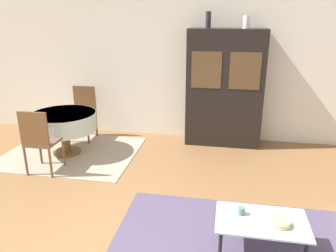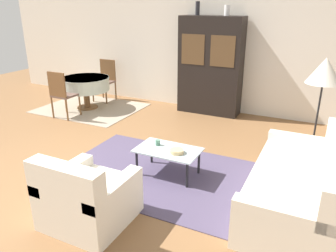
{
  "view_description": "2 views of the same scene",
  "coord_description": "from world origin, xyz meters",
  "px_view_note": "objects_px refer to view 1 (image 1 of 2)",
  "views": [
    {
      "loc": [
        0.92,
        -2.54,
        2.33
      ],
      "look_at": [
        0.2,
        1.4,
        0.95
      ],
      "focal_mm": 35.0,
      "sensor_mm": 36.0,
      "label": 1
    },
    {
      "loc": [
        3.19,
        -3.44,
        2.34
      ],
      "look_at": [
        1.34,
        0.33,
        0.75
      ],
      "focal_mm": 35.0,
      "sensor_mm": 36.0,
      "label": 2
    }
  ],
  "objects_px": {
    "bowl": "(280,223)",
    "vase_tall": "(208,20)",
    "vase_short": "(246,22)",
    "coffee_table": "(261,224)",
    "dining_chair_far": "(83,110)",
    "dining_table": "(64,122)",
    "display_cabinet": "(225,89)",
    "cup": "(241,211)",
    "dining_chair_near": "(39,138)"
  },
  "relations": [
    {
      "from": "cup",
      "to": "dining_table",
      "type": "bearing_deg",
      "value": 146.19
    },
    {
      "from": "bowl",
      "to": "vase_tall",
      "type": "xyz_separation_m",
      "value": [
        -0.95,
        3.07,
        1.8
      ]
    },
    {
      "from": "bowl",
      "to": "vase_tall",
      "type": "relative_size",
      "value": 0.69
    },
    {
      "from": "dining_chair_near",
      "to": "vase_short",
      "type": "relative_size",
      "value": 4.84
    },
    {
      "from": "dining_chair_near",
      "to": "bowl",
      "type": "bearing_deg",
      "value": -21.7
    },
    {
      "from": "display_cabinet",
      "to": "dining_chair_near",
      "type": "relative_size",
      "value": 2.08
    },
    {
      "from": "dining_chair_near",
      "to": "vase_tall",
      "type": "bearing_deg",
      "value": 37.15
    },
    {
      "from": "vase_short",
      "to": "dining_chair_far",
      "type": "bearing_deg",
      "value": -175.81
    },
    {
      "from": "display_cabinet",
      "to": "bowl",
      "type": "bearing_deg",
      "value": -78.65
    },
    {
      "from": "display_cabinet",
      "to": "cup",
      "type": "distance_m",
      "value": 3.02
    },
    {
      "from": "cup",
      "to": "display_cabinet",
      "type": "bearing_deg",
      "value": 94.96
    },
    {
      "from": "dining_table",
      "to": "vase_tall",
      "type": "xyz_separation_m",
      "value": [
        2.32,
        0.99,
        1.65
      ]
    },
    {
      "from": "bowl",
      "to": "vase_short",
      "type": "distance_m",
      "value": 3.55
    },
    {
      "from": "display_cabinet",
      "to": "vase_tall",
      "type": "relative_size",
      "value": 7.56
    },
    {
      "from": "display_cabinet",
      "to": "dining_chair_far",
      "type": "height_order",
      "value": "display_cabinet"
    },
    {
      "from": "vase_tall",
      "to": "bowl",
      "type": "bearing_deg",
      "value": -72.73
    },
    {
      "from": "dining_chair_far",
      "to": "vase_tall",
      "type": "distance_m",
      "value": 2.86
    },
    {
      "from": "dining_chair_near",
      "to": "display_cabinet",
      "type": "bearing_deg",
      "value": 33.47
    },
    {
      "from": "coffee_table",
      "to": "dining_chair_far",
      "type": "distance_m",
      "value": 4.19
    },
    {
      "from": "coffee_table",
      "to": "dining_chair_near",
      "type": "distance_m",
      "value": 3.36
    },
    {
      "from": "vase_tall",
      "to": "vase_short",
      "type": "height_order",
      "value": "vase_tall"
    },
    {
      "from": "dining_chair_far",
      "to": "vase_tall",
      "type": "relative_size",
      "value": 3.63
    },
    {
      "from": "coffee_table",
      "to": "vase_tall",
      "type": "distance_m",
      "value": 3.63
    },
    {
      "from": "coffee_table",
      "to": "dining_chair_near",
      "type": "height_order",
      "value": "dining_chair_near"
    },
    {
      "from": "vase_short",
      "to": "display_cabinet",
      "type": "bearing_deg",
      "value": -179.82
    },
    {
      "from": "bowl",
      "to": "vase_short",
      "type": "relative_size",
      "value": 0.92
    },
    {
      "from": "dining_chair_near",
      "to": "cup",
      "type": "xyz_separation_m",
      "value": [
        2.92,
        -1.18,
        -0.14
      ]
    },
    {
      "from": "display_cabinet",
      "to": "dining_table",
      "type": "bearing_deg",
      "value": -159.64
    },
    {
      "from": "display_cabinet",
      "to": "cup",
      "type": "xyz_separation_m",
      "value": [
        0.26,
        -2.94,
        -0.61
      ]
    },
    {
      "from": "dining_table",
      "to": "vase_tall",
      "type": "distance_m",
      "value": 3.02
    },
    {
      "from": "cup",
      "to": "bowl",
      "type": "bearing_deg",
      "value": -18.73
    },
    {
      "from": "display_cabinet",
      "to": "cup",
      "type": "relative_size",
      "value": 26.52
    },
    {
      "from": "dining_chair_far",
      "to": "bowl",
      "type": "xyz_separation_m",
      "value": [
        3.28,
        -2.85,
        -0.15
      ]
    },
    {
      "from": "coffee_table",
      "to": "display_cabinet",
      "type": "relative_size",
      "value": 0.43
    },
    {
      "from": "dining_chair_near",
      "to": "vase_tall",
      "type": "height_order",
      "value": "vase_tall"
    },
    {
      "from": "vase_tall",
      "to": "vase_short",
      "type": "distance_m",
      "value": 0.64
    },
    {
      "from": "display_cabinet",
      "to": "dining_chair_far",
      "type": "xyz_separation_m",
      "value": [
        -2.66,
        -0.22,
        -0.47
      ]
    },
    {
      "from": "dining_chair_far",
      "to": "display_cabinet",
      "type": "bearing_deg",
      "value": -175.36
    },
    {
      "from": "dining_chair_near",
      "to": "vase_short",
      "type": "distance_m",
      "value": 3.81
    },
    {
      "from": "dining_chair_far",
      "to": "cup",
      "type": "bearing_deg",
      "value": 136.94
    },
    {
      "from": "dining_table",
      "to": "bowl",
      "type": "bearing_deg",
      "value": -32.36
    },
    {
      "from": "bowl",
      "to": "vase_short",
      "type": "height_order",
      "value": "vase_short"
    },
    {
      "from": "bowl",
      "to": "vase_short",
      "type": "xyz_separation_m",
      "value": [
        -0.32,
        3.07,
        1.77
      ]
    },
    {
      "from": "vase_short",
      "to": "dining_table",
      "type": "bearing_deg",
      "value": -161.53
    },
    {
      "from": "coffee_table",
      "to": "dining_chair_far",
      "type": "relative_size",
      "value": 0.9
    },
    {
      "from": "dining_chair_far",
      "to": "bowl",
      "type": "relative_size",
      "value": 5.24
    },
    {
      "from": "cup",
      "to": "vase_short",
      "type": "bearing_deg",
      "value": 89.18
    },
    {
      "from": "display_cabinet",
      "to": "vase_short",
      "type": "bearing_deg",
      "value": 0.18
    },
    {
      "from": "vase_tall",
      "to": "cup",
      "type": "bearing_deg",
      "value": -78.6
    },
    {
      "from": "dining_chair_near",
      "to": "vase_tall",
      "type": "xyz_separation_m",
      "value": [
        2.32,
        1.76,
        1.65
      ]
    }
  ]
}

